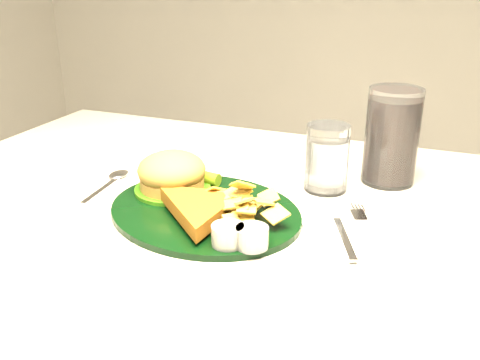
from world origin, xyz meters
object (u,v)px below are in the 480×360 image
object	(u,v)px
water_glass	(327,158)
dinner_plate	(204,194)
fork_napkin	(346,235)
cola_glass	(392,136)

from	to	relation	value
water_glass	dinner_plate	bearing A→B (deg)	-132.03
dinner_plate	fork_napkin	xyz separation A→B (m)	(0.20, 0.00, -0.03)
dinner_plate	cola_glass	xyz separation A→B (m)	(0.23, 0.23, 0.05)
dinner_plate	cola_glass	world-z (taller)	cola_glass
cola_glass	fork_napkin	xyz separation A→B (m)	(-0.02, -0.22, -0.07)
water_glass	cola_glass	bearing A→B (deg)	38.77
dinner_plate	water_glass	distance (m)	0.21
water_glass	fork_napkin	xyz separation A→B (m)	(0.06, -0.15, -0.05)
dinner_plate	fork_napkin	distance (m)	0.21
dinner_plate	cola_glass	size ratio (longest dim) A/B	1.88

